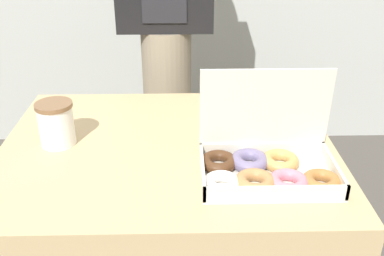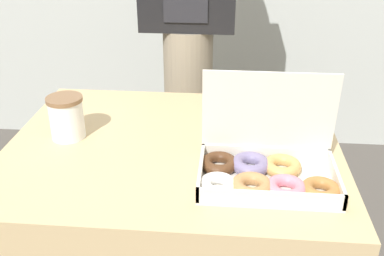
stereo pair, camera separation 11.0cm
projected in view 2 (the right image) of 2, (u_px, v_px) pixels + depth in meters
name	position (u px, v px, depth m)	size (l,w,h in m)	color
table	(175.00, 241.00, 1.45)	(0.95, 0.77, 0.72)	tan
donut_box	(263.00, 168.00, 1.10)	(0.36, 0.23, 0.26)	silver
coffee_cup	(67.00, 117.00, 1.30)	(0.10, 0.10, 0.13)	white
person_customer	(188.00, 18.00, 1.78)	(0.37, 0.21, 1.68)	gray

